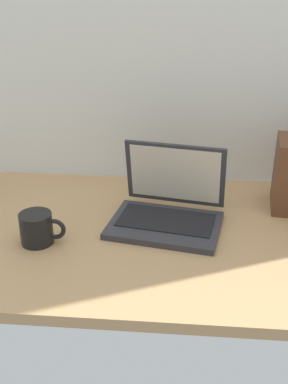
{
  "coord_description": "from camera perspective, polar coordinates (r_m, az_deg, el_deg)",
  "views": [
    {
      "loc": [
        0.16,
        -1.14,
        0.69
      ],
      "look_at": [
        0.06,
        0.0,
        0.15
      ],
      "focal_mm": 43.45,
      "sensor_mm": 36.0,
      "label": 1
    }
  ],
  "objects": [
    {
      "name": "desk",
      "position": [
        1.33,
        -2.5,
        -5.16
      ],
      "size": [
        1.6,
        0.76,
        0.03
      ],
      "color": "tan",
      "rests_on": "ground"
    },
    {
      "name": "laptop",
      "position": [
        1.35,
        3.02,
        -1.85
      ],
      "size": [
        0.35,
        0.31,
        0.22
      ],
      "color": "#2D2D33",
      "rests_on": "desk"
    },
    {
      "name": "coffee_mug",
      "position": [
        1.28,
        -12.95,
        -4.32
      ],
      "size": [
        0.12,
        0.09,
        0.09
      ],
      "color": "black",
      "rests_on": "desk"
    }
  ]
}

